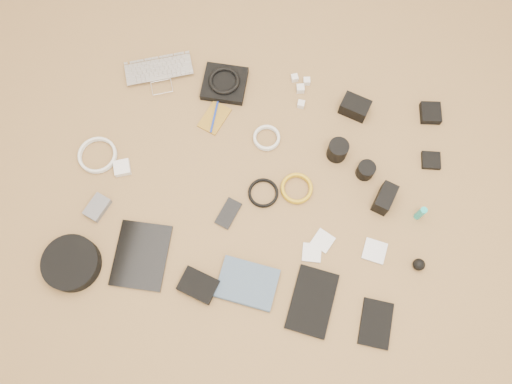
% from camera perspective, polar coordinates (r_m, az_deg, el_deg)
% --- Properties ---
extents(laptop, '(0.34, 0.29, 0.02)m').
position_cam_1_polar(laptop, '(2.17, -10.87, 12.72)').
color(laptop, silver).
rests_on(laptop, ground).
extents(headphone_pouch, '(0.18, 0.18, 0.03)m').
position_cam_1_polar(headphone_pouch, '(2.12, -3.62, 12.26)').
color(headphone_pouch, black).
rests_on(headphone_pouch, ground).
extents(headphones, '(0.16, 0.16, 0.02)m').
position_cam_1_polar(headphones, '(2.10, -3.66, 12.59)').
color(headphones, black).
rests_on(headphones, headphone_pouch).
extents(charger_a, '(0.04, 0.04, 0.03)m').
position_cam_1_polar(charger_a, '(2.14, 4.43, 12.87)').
color(charger_a, white).
rests_on(charger_a, ground).
extents(charger_b, '(0.03, 0.03, 0.03)m').
position_cam_1_polar(charger_b, '(2.14, 5.81, 12.49)').
color(charger_b, white).
rests_on(charger_b, ground).
extents(charger_c, '(0.04, 0.04, 0.03)m').
position_cam_1_polar(charger_c, '(2.11, 5.10, 11.69)').
color(charger_c, white).
rests_on(charger_c, ground).
extents(charger_d, '(0.03, 0.03, 0.03)m').
position_cam_1_polar(charger_d, '(2.08, 5.17, 9.96)').
color(charger_d, white).
rests_on(charger_d, ground).
extents(dslr_camera, '(0.13, 0.10, 0.06)m').
position_cam_1_polar(dslr_camera, '(2.08, 11.23, 9.50)').
color(dslr_camera, black).
rests_on(dslr_camera, ground).
extents(lens_pouch, '(0.09, 0.10, 0.03)m').
position_cam_1_polar(lens_pouch, '(2.17, 19.32, 8.52)').
color(lens_pouch, black).
rests_on(lens_pouch, ground).
extents(notebook_olive, '(0.12, 0.15, 0.01)m').
position_cam_1_polar(notebook_olive, '(2.06, -4.77, 8.46)').
color(notebook_olive, olive).
rests_on(notebook_olive, ground).
extents(pen_blue, '(0.01, 0.14, 0.01)m').
position_cam_1_polar(pen_blue, '(2.05, -4.79, 8.56)').
color(pen_blue, '#142EA7').
rests_on(pen_blue, notebook_olive).
extents(cable_white_a, '(0.14, 0.14, 0.01)m').
position_cam_1_polar(cable_white_a, '(2.01, 1.22, 6.13)').
color(cable_white_a, silver).
rests_on(cable_white_a, ground).
extents(lens_a, '(0.09, 0.09, 0.08)m').
position_cam_1_polar(lens_a, '(1.98, 9.31, 4.73)').
color(lens_a, black).
rests_on(lens_a, ground).
extents(lens_b, '(0.09, 0.09, 0.06)m').
position_cam_1_polar(lens_b, '(1.98, 12.42, 2.44)').
color(lens_b, black).
rests_on(lens_b, ground).
extents(card_reader, '(0.08, 0.08, 0.02)m').
position_cam_1_polar(card_reader, '(2.09, 19.37, 3.43)').
color(card_reader, black).
rests_on(card_reader, ground).
extents(power_brick, '(0.08, 0.08, 0.03)m').
position_cam_1_polar(power_brick, '(2.02, -15.05, 2.69)').
color(power_brick, white).
rests_on(power_brick, ground).
extents(cable_white_b, '(0.19, 0.19, 0.01)m').
position_cam_1_polar(cable_white_b, '(2.08, -17.61, 3.97)').
color(cable_white_b, silver).
rests_on(cable_white_b, ground).
extents(cable_black, '(0.13, 0.13, 0.01)m').
position_cam_1_polar(cable_black, '(1.93, 0.83, -0.15)').
color(cable_black, black).
rests_on(cable_black, ground).
extents(cable_yellow, '(0.16, 0.16, 0.01)m').
position_cam_1_polar(cable_yellow, '(1.94, 4.65, 0.35)').
color(cable_yellow, gold).
rests_on(cable_yellow, ground).
extents(flash, '(0.08, 0.12, 0.08)m').
position_cam_1_polar(flash, '(1.95, 14.49, -0.70)').
color(flash, black).
rests_on(flash, ground).
extents(lens_cleaner, '(0.03, 0.03, 0.09)m').
position_cam_1_polar(lens_cleaner, '(1.96, 18.28, -2.32)').
color(lens_cleaner, '#1BB0AA').
rests_on(lens_cleaner, ground).
extents(battery_charger, '(0.09, 0.11, 0.03)m').
position_cam_1_polar(battery_charger, '(2.00, -17.68, -1.68)').
color(battery_charger, '#5E5E63').
rests_on(battery_charger, ground).
extents(tablet, '(0.21, 0.26, 0.01)m').
position_cam_1_polar(tablet, '(1.91, -12.98, -7.06)').
color(tablet, black).
rests_on(tablet, ground).
extents(phone, '(0.09, 0.13, 0.01)m').
position_cam_1_polar(phone, '(1.91, -3.18, -2.45)').
color(phone, black).
rests_on(phone, ground).
extents(filter_case_left, '(0.08, 0.08, 0.01)m').
position_cam_1_polar(filter_case_left, '(1.88, 6.39, -6.90)').
color(filter_case_left, silver).
rests_on(filter_case_left, ground).
extents(filter_case_mid, '(0.09, 0.09, 0.01)m').
position_cam_1_polar(filter_case_mid, '(1.89, 7.64, -5.55)').
color(filter_case_mid, silver).
rests_on(filter_case_mid, ground).
extents(filter_case_right, '(0.09, 0.09, 0.01)m').
position_cam_1_polar(filter_case_right, '(1.92, 13.39, -6.58)').
color(filter_case_right, silver).
rests_on(filter_case_right, ground).
extents(air_blower, '(0.05, 0.05, 0.04)m').
position_cam_1_polar(air_blower, '(1.94, 18.12, -7.89)').
color(air_blower, black).
rests_on(air_blower, ground).
extents(headphone_case, '(0.25, 0.25, 0.06)m').
position_cam_1_polar(headphone_case, '(1.96, -20.33, -7.65)').
color(headphone_case, black).
rests_on(headphone_case, ground).
extents(drive_case, '(0.15, 0.12, 0.03)m').
position_cam_1_polar(drive_case, '(1.85, -6.61, -10.54)').
color(drive_case, black).
rests_on(drive_case, ground).
extents(paperback, '(0.22, 0.17, 0.02)m').
position_cam_1_polar(paperback, '(1.83, -1.67, -12.74)').
color(paperback, '#40546C').
rests_on(paperback, ground).
extents(notebook_black_a, '(0.16, 0.25, 0.02)m').
position_cam_1_polar(notebook_black_a, '(1.85, 6.43, -12.30)').
color(notebook_black_a, black).
rests_on(notebook_black_a, ground).
extents(notebook_black_b, '(0.11, 0.17, 0.01)m').
position_cam_1_polar(notebook_black_b, '(1.88, 13.53, -14.40)').
color(notebook_black_b, black).
rests_on(notebook_black_b, ground).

